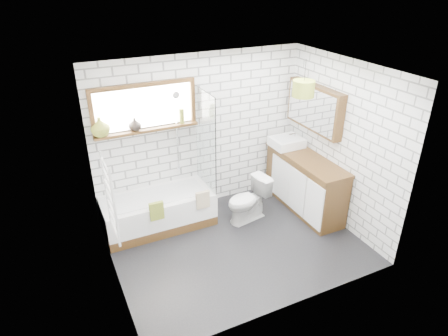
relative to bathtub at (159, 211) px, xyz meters
name	(u,v)px	position (x,y,z in m)	size (l,w,h in m)	color
floor	(237,245)	(0.87, -0.94, -0.27)	(3.40, 2.60, 0.01)	black
ceiling	(240,71)	(0.87, -0.94, 2.24)	(3.40, 2.60, 0.01)	white
wall_back	(200,133)	(0.87, 0.37, 0.98)	(3.40, 0.01, 2.50)	white
wall_front	(296,218)	(0.87, -2.24, 0.98)	(3.40, 0.01, 2.50)	white
wall_left	(106,196)	(-0.84, -0.94, 0.98)	(0.01, 2.60, 2.50)	white
wall_right	(341,145)	(2.57, -0.94, 0.98)	(0.01, 2.60, 2.50)	white
window	(145,108)	(0.02, 0.32, 1.53)	(1.52, 0.16, 0.68)	#3B2410
towel_radiator	(110,199)	(-0.79, -0.94, 0.93)	(0.06, 0.52, 1.00)	white
mirror_cabinet	(314,108)	(2.49, -0.34, 1.38)	(0.16, 1.20, 0.70)	#3B2410
shower_riser	(177,133)	(0.47, 0.32, 1.08)	(0.02, 0.02, 1.30)	silver
bathtub	(159,211)	(0.00, 0.00, 0.00)	(1.65, 0.73, 0.53)	white
shower_screen	(206,140)	(0.80, 0.00, 1.02)	(0.02, 0.72, 1.50)	white
towel_green	(157,211)	(-0.12, -0.36, 0.25)	(0.20, 0.06, 0.28)	olive
towel_beige	(203,200)	(0.58, -0.36, 0.25)	(0.21, 0.05, 0.27)	tan
vanity	(304,183)	(2.31, -0.51, 0.20)	(0.52, 1.61, 0.92)	#3B2410
basin	(287,142)	(2.25, -0.01, 0.73)	(0.50, 0.44, 0.15)	white
tap	(295,137)	(2.41, -0.01, 0.78)	(0.03, 0.03, 0.15)	silver
toilet	(248,200)	(1.31, -0.43, 0.08)	(0.69, 0.39, 0.70)	white
vase_olive	(100,128)	(-0.63, 0.29, 1.35)	(0.26, 0.26, 0.27)	olive
vase_dark	(135,126)	(-0.16, 0.29, 1.31)	(0.18, 0.18, 0.19)	black
bottle	(182,117)	(0.55, 0.29, 1.32)	(0.07, 0.07, 0.22)	olive
pendant	(304,89)	(1.98, -0.69, 1.83)	(0.30, 0.30, 0.22)	olive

